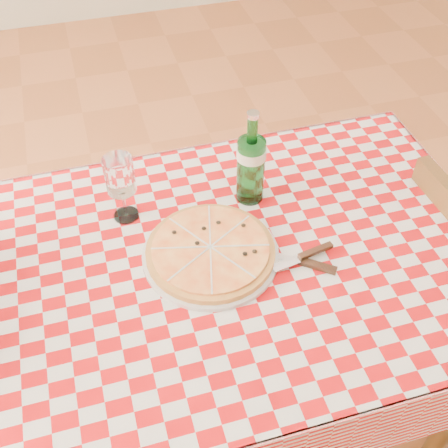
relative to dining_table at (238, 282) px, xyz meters
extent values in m
plane|color=#AB5E37|center=(0.00, 0.00, -0.66)|extent=(6.00, 6.00, 0.00)
cube|color=brown|center=(0.00, 0.00, 0.07)|extent=(1.20, 0.80, 0.04)
cylinder|color=brown|center=(-0.54, 0.34, -0.30)|extent=(0.06, 0.06, 0.71)
cylinder|color=brown|center=(0.54, 0.34, -0.30)|extent=(0.06, 0.06, 0.71)
cube|color=#B10A0E|center=(0.00, 0.00, 0.09)|extent=(1.30, 0.90, 0.01)
cylinder|color=brown|center=(0.59, -0.20, -0.47)|extent=(0.03, 0.03, 0.38)
cylinder|color=brown|center=(0.58, 0.12, -0.47)|extent=(0.03, 0.03, 0.38)
cube|color=brown|center=(0.57, -0.04, -0.03)|extent=(0.05, 0.38, 0.41)
camera|label=1|loc=(-0.28, -0.85, 1.13)|focal=45.00mm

